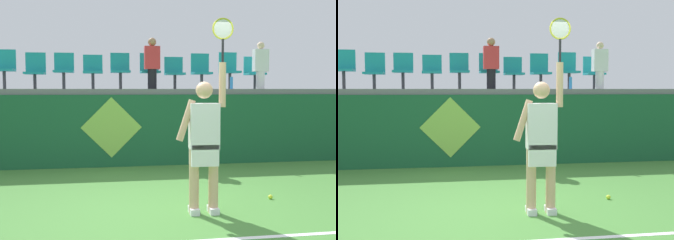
% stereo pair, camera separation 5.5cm
% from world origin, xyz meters
% --- Properties ---
extents(ground_plane, '(40.00, 40.00, 0.00)m').
position_xyz_m(ground_plane, '(0.00, 0.00, 0.00)').
color(ground_plane, '#478438').
extents(court_back_wall, '(11.61, 0.20, 1.52)m').
position_xyz_m(court_back_wall, '(0.00, 3.53, 0.76)').
color(court_back_wall, '#195633').
rests_on(court_back_wall, ground_plane).
extents(spectator_platform, '(11.61, 2.70, 0.12)m').
position_xyz_m(spectator_platform, '(0.00, 4.83, 1.58)').
color(spectator_platform, slate).
rests_on(spectator_platform, court_back_wall).
extents(tennis_player, '(0.75, 0.28, 2.55)m').
position_xyz_m(tennis_player, '(0.51, -0.10, 0.97)').
color(tennis_player, white).
rests_on(tennis_player, ground_plane).
extents(tennis_ball, '(0.07, 0.07, 0.07)m').
position_xyz_m(tennis_ball, '(1.67, 0.42, 0.03)').
color(tennis_ball, '#D1E533').
rests_on(tennis_ball, ground_plane).
extents(water_bottle, '(0.07, 0.07, 0.27)m').
position_xyz_m(water_bottle, '(2.09, 3.63, 1.78)').
color(water_bottle, '#338CE5').
rests_on(water_bottle, spectator_platform).
extents(stadium_chair_0, '(0.44, 0.42, 0.88)m').
position_xyz_m(stadium_chair_0, '(-2.87, 4.39, 2.13)').
color(stadium_chair_0, '#38383D').
rests_on(stadium_chair_0, spectator_platform).
extents(stadium_chair_1, '(0.44, 0.42, 0.82)m').
position_xyz_m(stadium_chair_1, '(-2.23, 4.39, 2.08)').
color(stadium_chair_1, '#38383D').
rests_on(stadium_chair_1, spectator_platform).
extents(stadium_chair_2, '(0.44, 0.42, 0.82)m').
position_xyz_m(stadium_chair_2, '(-1.60, 4.39, 2.10)').
color(stadium_chair_2, '#38383D').
rests_on(stadium_chair_2, spectator_platform).
extents(stadium_chair_3, '(0.44, 0.42, 0.79)m').
position_xyz_m(stadium_chair_3, '(-0.96, 4.39, 2.08)').
color(stadium_chair_3, '#38383D').
rests_on(stadium_chair_3, spectator_platform).
extents(stadium_chair_4, '(0.44, 0.42, 0.84)m').
position_xyz_m(stadium_chair_4, '(-0.34, 4.39, 2.11)').
color(stadium_chair_4, '#38383D').
rests_on(stadium_chair_4, spectator_platform).
extents(stadium_chair_5, '(0.44, 0.42, 0.84)m').
position_xyz_m(stadium_chair_5, '(0.35, 4.39, 2.11)').
color(stadium_chair_5, '#38383D').
rests_on(stadium_chair_5, spectator_platform).
extents(stadium_chair_6, '(0.44, 0.42, 0.76)m').
position_xyz_m(stadium_chair_6, '(0.93, 4.39, 2.06)').
color(stadium_chair_6, '#38383D').
rests_on(stadium_chair_6, spectator_platform).
extents(stadium_chair_7, '(0.44, 0.42, 0.85)m').
position_xyz_m(stadium_chair_7, '(1.58, 4.39, 2.10)').
color(stadium_chair_7, '#38383D').
rests_on(stadium_chair_7, spectator_platform).
extents(stadium_chair_8, '(0.44, 0.42, 0.89)m').
position_xyz_m(stadium_chair_8, '(2.27, 4.39, 2.13)').
color(stadium_chair_8, '#38383D').
rests_on(stadium_chair_8, spectator_platform).
extents(stadium_chair_9, '(0.44, 0.42, 0.79)m').
position_xyz_m(stadium_chair_9, '(2.90, 4.39, 2.08)').
color(stadium_chair_9, '#38383D').
rests_on(stadium_chair_9, spectator_platform).
extents(spectator_0, '(0.34, 0.20, 1.13)m').
position_xyz_m(spectator_0, '(0.35, 3.96, 2.23)').
color(spectator_0, black).
rests_on(spectator_0, spectator_platform).
extents(spectator_1, '(0.34, 0.20, 1.09)m').
position_xyz_m(spectator_1, '(2.90, 3.98, 2.20)').
color(spectator_1, white).
rests_on(spectator_1, spectator_platform).
extents(wall_signage_mount, '(1.27, 0.01, 1.47)m').
position_xyz_m(wall_signage_mount, '(-0.58, 3.42, 0.00)').
color(wall_signage_mount, '#195633').
rests_on(wall_signage_mount, ground_plane).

